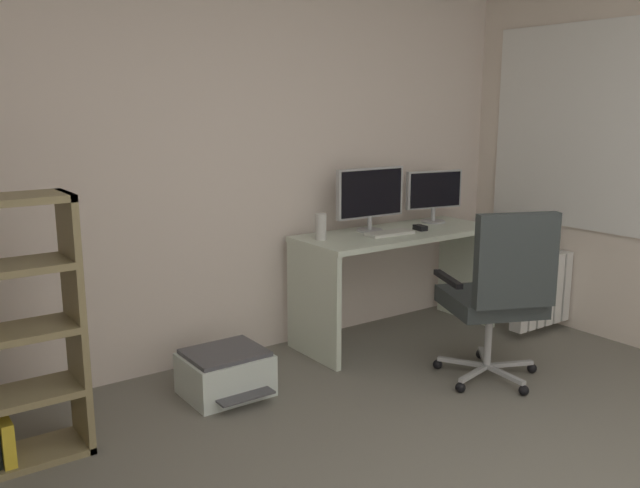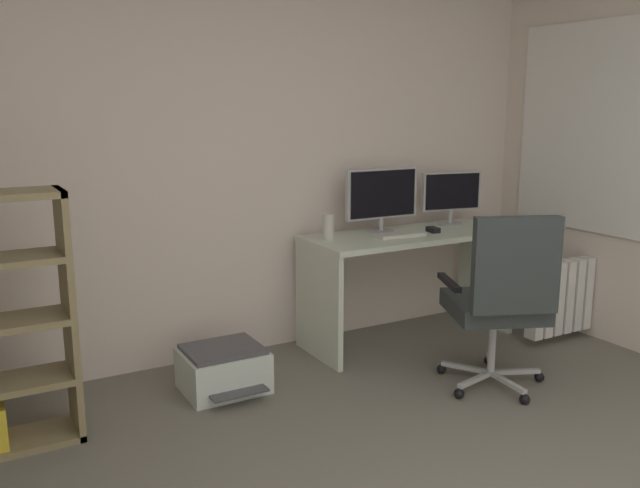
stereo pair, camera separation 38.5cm
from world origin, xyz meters
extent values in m
cube|color=silver|center=(0.00, 2.83, 1.28)|extent=(4.66, 0.10, 2.55)
cube|color=white|center=(2.32, 1.89, 1.46)|extent=(0.01, 1.31, 1.34)
cube|color=white|center=(2.32, 1.89, 1.46)|extent=(0.02, 1.39, 1.42)
cube|color=silver|center=(1.15, 2.43, 0.74)|extent=(1.46, 0.58, 0.04)
cube|color=silver|center=(0.44, 2.43, 0.36)|extent=(0.04, 0.56, 0.72)
cube|color=silver|center=(1.86, 2.43, 0.36)|extent=(0.04, 0.56, 0.72)
cylinder|color=#B2B5B7|center=(0.99, 2.55, 0.77)|extent=(0.18, 0.18, 0.01)
cylinder|color=#B2B5B7|center=(0.99, 2.55, 0.82)|extent=(0.03, 0.03, 0.10)
cube|color=#B7BABC|center=(0.99, 2.55, 1.03)|extent=(0.55, 0.05, 0.34)
cube|color=black|center=(0.99, 2.53, 1.03)|extent=(0.51, 0.02, 0.31)
cylinder|color=#B2B5B7|center=(1.60, 2.55, 0.77)|extent=(0.18, 0.18, 0.01)
cylinder|color=#B2B5B7|center=(1.60, 2.55, 0.82)|extent=(0.03, 0.03, 0.11)
cube|color=#B7BABC|center=(1.60, 2.55, 1.00)|extent=(0.46, 0.12, 0.27)
cube|color=black|center=(1.60, 2.53, 1.00)|extent=(0.42, 0.08, 0.25)
cube|color=silver|center=(1.02, 2.37, 0.77)|extent=(0.35, 0.14, 0.02)
cube|color=black|center=(1.30, 2.37, 0.78)|extent=(0.07, 0.11, 0.03)
cylinder|color=silver|center=(0.55, 2.50, 0.84)|extent=(0.07, 0.07, 0.17)
cube|color=#B7BABC|center=(1.25, 1.51, 0.07)|extent=(0.29, 0.15, 0.02)
sphere|color=black|center=(1.39, 1.45, 0.03)|extent=(0.06, 0.06, 0.06)
cube|color=#B7BABC|center=(1.21, 1.68, 0.07)|extent=(0.22, 0.25, 0.02)
sphere|color=black|center=(1.31, 1.79, 0.03)|extent=(0.06, 0.06, 0.06)
cube|color=#B7BABC|center=(1.04, 1.70, 0.07)|extent=(0.18, 0.28, 0.02)
sphere|color=black|center=(0.96, 1.83, 0.03)|extent=(0.06, 0.06, 0.06)
cube|color=#B7BABC|center=(0.97, 1.54, 0.07)|extent=(0.30, 0.09, 0.02)
sphere|color=black|center=(0.82, 1.51, 0.03)|extent=(0.06, 0.06, 0.06)
cube|color=#B7BABC|center=(1.10, 1.42, 0.07)|extent=(0.06, 0.30, 0.02)
sphere|color=black|center=(1.08, 1.27, 0.03)|extent=(0.06, 0.06, 0.06)
cylinder|color=#B7BABC|center=(1.11, 1.57, 0.25)|extent=(0.04, 0.04, 0.36)
cube|color=#303738|center=(1.11, 1.57, 0.48)|extent=(0.66, 0.66, 0.10)
cube|color=#303738|center=(1.00, 1.32, 0.79)|extent=(0.45, 0.25, 0.52)
cube|color=black|center=(0.86, 1.68, 0.63)|extent=(0.18, 0.33, 0.03)
cube|color=black|center=(1.36, 1.46, 0.63)|extent=(0.18, 0.33, 0.03)
cube|color=#8C7D54|center=(-1.11, 2.16, 0.62)|extent=(0.03, 0.29, 1.23)
cube|color=#8C7D54|center=(-1.47, 2.16, 0.02)|extent=(0.77, 0.29, 0.03)
cube|color=yellow|center=(-1.46, 2.17, 0.14)|extent=(0.05, 0.25, 0.21)
cube|color=silver|center=(-0.28, 2.27, 0.12)|extent=(0.46, 0.38, 0.24)
cube|color=#4C4C51|center=(-0.28, 2.27, 0.25)|extent=(0.42, 0.35, 0.02)
cube|color=#4C4C51|center=(-0.28, 2.03, 0.07)|extent=(0.32, 0.10, 0.01)
cube|color=white|center=(1.80, 1.89, 0.31)|extent=(0.07, 0.10, 0.51)
cube|color=white|center=(1.90, 1.89, 0.31)|extent=(0.07, 0.10, 0.51)
cube|color=white|center=(1.99, 1.89, 0.31)|extent=(0.07, 0.10, 0.51)
cube|color=white|center=(2.09, 1.89, 0.31)|extent=(0.07, 0.10, 0.51)
cube|color=white|center=(2.18, 1.89, 0.31)|extent=(0.07, 0.10, 0.51)
cube|color=white|center=(2.28, 1.89, 0.31)|extent=(0.07, 0.10, 0.51)
cube|color=white|center=(2.37, 1.89, 0.31)|extent=(0.07, 0.10, 0.51)
cube|color=white|center=(2.47, 1.89, 0.31)|extent=(0.07, 0.10, 0.51)
cube|color=white|center=(2.56, 1.89, 0.31)|extent=(0.07, 0.10, 0.51)
cube|color=white|center=(2.66, 1.89, 0.31)|extent=(0.07, 0.10, 0.51)
camera|label=1|loc=(-1.90, -0.94, 1.62)|focal=37.61mm
camera|label=2|loc=(-1.58, -1.15, 1.62)|focal=37.61mm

